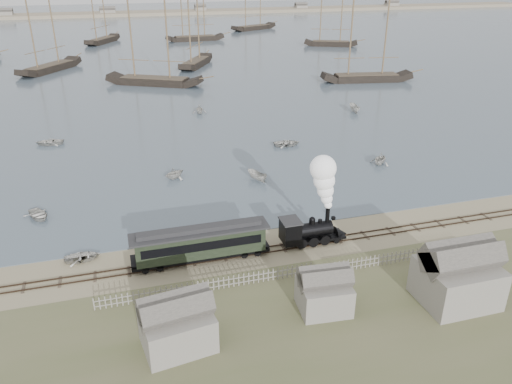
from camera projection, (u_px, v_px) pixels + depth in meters
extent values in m
plane|color=tan|center=(258.00, 241.00, 50.86)|extent=(600.00, 600.00, 0.00)
cube|color=#404E5B|center=(138.00, 34.00, 199.12)|extent=(600.00, 336.00, 0.06)
cube|color=#33251B|center=(266.00, 253.00, 48.64)|extent=(120.00, 0.08, 0.12)
cube|color=#33251B|center=(263.00, 247.00, 49.51)|extent=(120.00, 0.08, 0.12)
cube|color=#3C3026|center=(264.00, 251.00, 49.11)|extent=(120.00, 1.80, 0.06)
cube|color=gray|center=(127.00, 15.00, 268.91)|extent=(500.00, 20.00, 1.80)
cube|color=black|center=(313.00, 238.00, 50.14)|extent=(6.46, 1.90, 0.24)
cylinder|color=black|center=(310.00, 230.00, 49.65)|extent=(3.99, 1.43, 1.43)
cube|color=black|center=(290.00, 231.00, 49.04)|extent=(1.71, 2.09, 2.19)
cube|color=#2A2A2C|center=(291.00, 221.00, 48.56)|extent=(1.90, 2.28, 0.11)
cylinder|color=black|center=(327.00, 216.00, 49.57)|extent=(0.42, 0.42, 1.52)
sphere|color=black|center=(312.00, 220.00, 49.23)|extent=(0.61, 0.61, 0.61)
cone|color=black|center=(341.00, 234.00, 50.95)|extent=(1.33, 1.90, 1.90)
cube|color=black|center=(333.00, 218.00, 49.88)|extent=(0.33, 0.33, 0.33)
cube|color=black|center=(201.00, 254.00, 47.26)|extent=(13.01, 2.14, 0.33)
cube|color=black|center=(201.00, 243.00, 46.71)|extent=(12.08, 2.32, 2.32)
cube|color=black|center=(203.00, 247.00, 45.58)|extent=(11.15, 0.06, 0.84)
cube|color=black|center=(198.00, 234.00, 47.64)|extent=(11.15, 0.06, 0.84)
cube|color=#2A2A2C|center=(200.00, 231.00, 46.21)|extent=(13.01, 2.51, 0.17)
cube|color=#2A2A2C|center=(200.00, 229.00, 46.09)|extent=(11.62, 1.12, 0.42)
imported|color=#BBB9B2|center=(82.00, 257.00, 47.49)|extent=(2.49, 3.40, 0.69)
imported|color=#BBB9B2|center=(38.00, 215.00, 55.19)|extent=(4.36, 3.87, 0.75)
imported|color=#BBB9B2|center=(174.00, 173.00, 65.14)|extent=(3.68, 3.82, 1.55)
imported|color=#BBB9B2|center=(257.00, 176.00, 64.61)|extent=(3.37, 2.67, 1.24)
imported|color=#BBB9B2|center=(287.00, 143.00, 77.01)|extent=(3.17, 4.30, 0.86)
imported|color=#BBB9B2|center=(380.00, 159.00, 69.75)|extent=(4.12, 4.19, 1.67)
imported|color=#BBB9B2|center=(354.00, 108.00, 94.21)|extent=(3.87, 1.80, 1.44)
imported|color=#BBB9B2|center=(50.00, 142.00, 77.48)|extent=(3.37, 4.46, 0.87)
imported|color=#BBB9B2|center=(199.00, 109.00, 93.40)|extent=(3.43, 3.05, 1.66)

